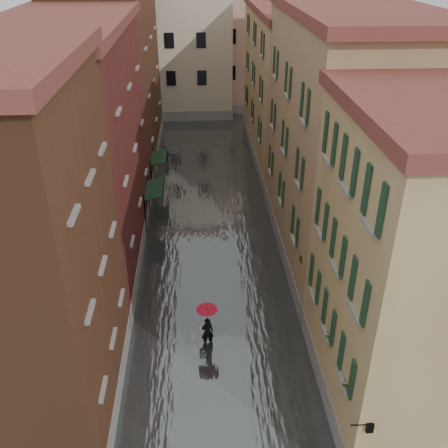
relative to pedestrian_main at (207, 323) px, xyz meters
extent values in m
plane|color=#535255|center=(0.46, -1.07, -1.29)|extent=(120.00, 120.00, 0.00)
cube|color=#454C4D|center=(0.46, 11.93, -1.19)|extent=(10.00, 60.00, 0.20)
cube|color=brown|center=(-6.54, -3.07, 5.21)|extent=(6.00, 8.00, 13.00)
cube|color=#5A221C|center=(-6.54, 7.93, 4.96)|extent=(6.00, 14.00, 12.50)
cube|color=brown|center=(-6.54, 22.93, 5.71)|extent=(6.00, 16.00, 14.00)
cube|color=#A38654|center=(7.46, -3.07, 4.46)|extent=(6.00, 8.00, 11.50)
cube|color=#94745A|center=(7.46, 7.93, 5.21)|extent=(6.00, 14.00, 13.00)
cube|color=#A38654|center=(7.46, 22.93, 4.46)|extent=(6.00, 16.00, 11.50)
cube|color=beige|center=(-2.54, 36.93, 5.21)|extent=(12.00, 9.00, 13.00)
cube|color=tan|center=(6.46, 38.93, 4.71)|extent=(10.00, 9.00, 12.00)
cube|color=#17341D|center=(-2.99, 11.40, 1.26)|extent=(1.09, 2.95, 0.31)
cylinder|color=black|center=(-3.49, 9.93, 0.11)|extent=(0.06, 0.06, 2.80)
cylinder|color=black|center=(-3.49, 12.88, 0.11)|extent=(0.06, 0.06, 2.80)
cube|color=#17341D|center=(-2.99, 16.73, 1.26)|extent=(1.09, 2.75, 0.31)
cylinder|color=black|center=(-3.49, 15.35, 0.11)|extent=(0.06, 0.06, 2.80)
cylinder|color=black|center=(-3.49, 18.10, 0.11)|extent=(0.06, 0.06, 2.80)
cylinder|color=black|center=(4.51, -7.07, 1.81)|extent=(0.60, 0.05, 0.05)
cube|color=black|center=(4.81, -7.07, 1.71)|extent=(0.22, 0.22, 0.35)
cube|color=beige|center=(4.81, -7.07, 1.71)|extent=(0.14, 0.14, 0.24)
cube|color=brown|center=(4.58, -5.67, 1.86)|extent=(0.22, 0.85, 0.18)
imported|color=#265926|center=(4.58, -5.67, 2.28)|extent=(0.59, 0.51, 0.66)
cube|color=brown|center=(4.58, -3.33, 1.86)|extent=(0.22, 0.85, 0.18)
imported|color=#265926|center=(4.58, -3.33, 2.28)|extent=(0.59, 0.51, 0.66)
cube|color=brown|center=(4.58, 1.97, 1.86)|extent=(0.22, 0.85, 0.18)
imported|color=#265926|center=(4.58, 1.97, 2.28)|extent=(0.59, 0.51, 0.66)
imported|color=black|center=(0.00, 0.00, -0.52)|extent=(0.62, 0.46, 1.54)
cube|color=beige|center=(-0.28, 0.05, -0.34)|extent=(0.08, 0.30, 0.38)
cylinder|color=black|center=(0.00, 0.00, 0.06)|extent=(0.02, 0.02, 1.00)
cone|color=red|center=(0.00, 0.00, 0.63)|extent=(0.97, 0.97, 0.28)
imported|color=black|center=(-2.73, 21.55, -0.54)|extent=(0.74, 0.59, 1.49)
camera|label=1|loc=(-0.24, -17.07, 14.64)|focal=40.00mm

